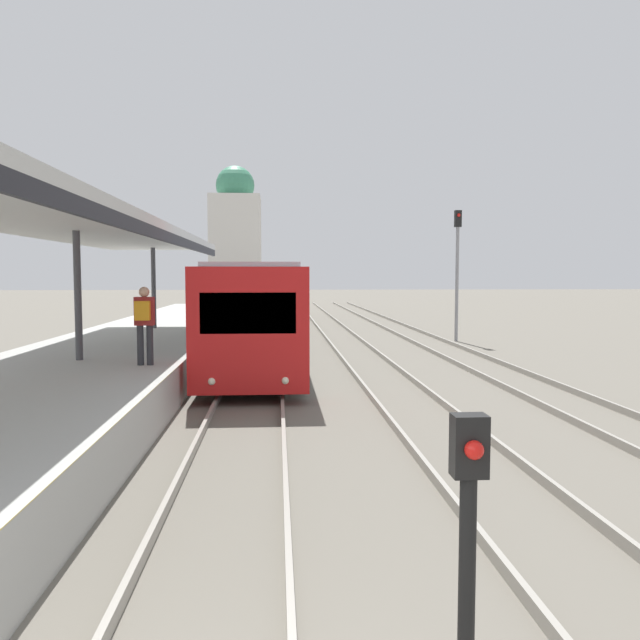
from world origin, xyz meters
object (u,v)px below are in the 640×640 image
signal_post_near (468,548)px  signal_mast_far (457,260)px  person_on_platform (144,319)px  train_near (264,298)px

signal_post_near → signal_mast_far: (6.53, 22.62, 2.21)m
person_on_platform → train_near: train_near is taller
signal_mast_far → train_near: bearing=156.0°
person_on_platform → train_near: size_ratio=0.05×
signal_post_near → signal_mast_far: bearing=73.9°
train_near → signal_mast_far: (8.24, -3.67, 1.72)m
train_near → signal_post_near: bearing=-86.3°
person_on_platform → signal_mast_far: (10.43, 12.72, 1.56)m
train_near → signal_mast_far: signal_mast_far is taller
person_on_platform → train_near: bearing=82.4°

